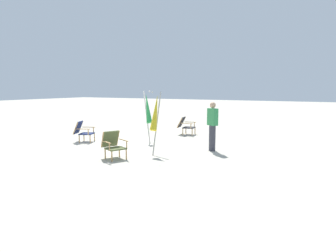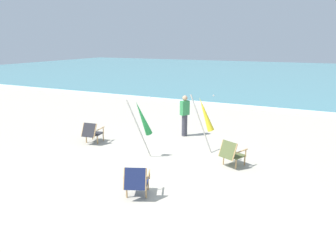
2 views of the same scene
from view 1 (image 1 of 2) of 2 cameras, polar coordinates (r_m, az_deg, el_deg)
name	(u,v)px [view 1 (image 1 of 2)]	position (r m, az deg, el deg)	size (l,w,h in m)	color
ground_plane	(123,144)	(11.45, -8.48, -3.32)	(80.00, 80.00, 0.00)	#B7AF9E
beach_chair_front_left	(185,125)	(13.46, 3.35, 0.17)	(0.66, 0.81, 0.79)	#28282D
beach_chair_front_right	(83,131)	(12.11, -15.91, -0.89)	(0.79, 0.87, 0.81)	#19234C
beach_chair_back_left	(113,144)	(9.07, -10.40, -3.40)	(0.81, 0.86, 0.81)	#515B33
umbrella_furled_green	(148,109)	(11.47, -3.90, 3.33)	(0.65, 0.72, 2.00)	#B7B2A8
umbrella_furled_yellow	(155,113)	(9.41, -2.41, 2.47)	(0.84, 0.32, 2.00)	#B7B2A8
person_near_chairs	(212,126)	(10.02, 8.46, 0.02)	(0.34, 0.39, 1.63)	#383842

